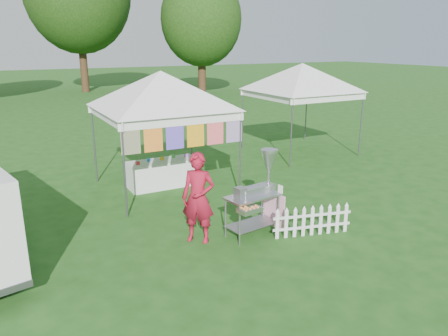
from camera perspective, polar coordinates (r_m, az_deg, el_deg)
ground at (r=8.53m, az=0.89°, el=-9.31°), size 120.00×120.00×0.00m
canopy_main at (r=10.90m, az=-8.30°, el=12.41°), size 4.24×4.24×3.45m
canopy_right at (r=14.96m, az=10.21°, el=13.31°), size 4.24×4.24×3.45m
tree_right at (r=31.88m, az=-2.99°, el=18.83°), size 5.60×5.60×8.42m
donut_cart at (r=8.49m, az=4.71°, el=-2.37°), size 1.20×0.96×1.66m
vendor at (r=8.17m, az=-3.39°, el=-3.94°), size 0.74×0.73×1.73m
picket_fence at (r=8.76m, az=11.44°, el=-6.87°), size 1.57×0.45×0.56m
display_table at (r=11.55m, az=-7.94°, el=-0.69°), size 1.80×0.70×0.70m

